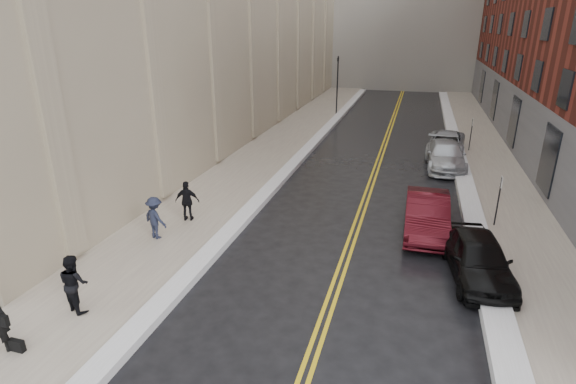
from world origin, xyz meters
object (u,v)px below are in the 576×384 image
Objects in this scene: pedestrian_a at (74,283)px; pedestrian_c at (187,201)px; pedestrian_b at (155,218)px; car_black at (478,258)px; car_maroon at (427,214)px; car_silver_far at (446,143)px; car_silver_near at (445,155)px.

pedestrian_a reaches higher than pedestrian_c.
pedestrian_b is 1.87m from pedestrian_c.
pedestrian_c is (0.06, 6.52, -0.01)m from pedestrian_a.
car_maroon reaches higher than car_black.
car_maroon is 2.84× the size of pedestrian_b.
pedestrian_a reaches higher than car_maroon.
car_maroon is 10.53m from pedestrian_b.
car_black reaches higher than car_silver_far.
pedestrian_c reaches higher than car_silver_near.
car_silver_far is at bearing 83.49° from car_maroon.
car_maroon is at bearing -139.87° from pedestrian_b.
pedestrian_a is at bearing 113.43° from pedestrian_b.
car_black is at bearing -157.74° from pedestrian_b.
car_silver_far is at bearing 83.63° from car_black.
pedestrian_a is at bearing -162.51° from car_black.
car_silver_far is 2.91× the size of pedestrian_b.
pedestrian_a is (-11.13, -5.23, 0.27)m from car_black.
car_maroon reaches higher than car_silver_near.
pedestrian_a is 1.02× the size of pedestrian_c.
pedestrian_b is (-11.09, -16.35, 0.31)m from car_silver_far.
car_maroon is at bearing 178.20° from pedestrian_c.
pedestrian_c is (-10.71, -14.52, 0.33)m from car_silver_far.
pedestrian_a is (-10.77, -21.04, 0.34)m from car_silver_far.
car_maroon is at bearing 109.19° from car_black.
car_black is 2.63× the size of pedestrian_b.
car_black is 3.54m from car_maroon.
pedestrian_a reaches higher than pedestrian_b.
pedestrian_c reaches higher than pedestrian_b.
car_silver_far is 2.83× the size of pedestrian_c.
car_silver_far is (0.18, 3.44, -0.07)m from car_silver_near.
car_black is 12.37m from car_silver_near.
pedestrian_a reaches higher than car_black.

